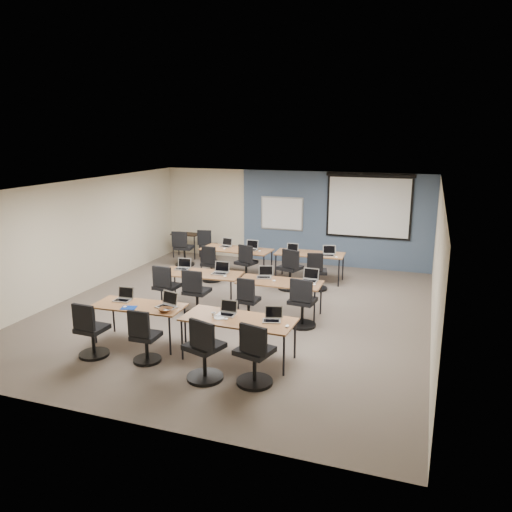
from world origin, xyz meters
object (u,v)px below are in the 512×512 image
at_px(task_chair_4, 166,291).
at_px(spare_chair_a, 208,249).
at_px(laptop_3, 273,317).
at_px(laptop_8, 226,245).
at_px(training_table_back_left, 236,250).
at_px(spare_chair_b, 183,251).
at_px(task_chair_7, 302,307).
at_px(laptop_1, 168,303).
at_px(task_chair_2, 204,354).
at_px(training_table_front_left, 139,308).
at_px(laptop_2, 227,311).
at_px(task_chair_5, 196,296).
at_px(task_chair_9, 246,266).
at_px(task_chair_3, 254,359).
at_px(task_chair_10, 290,273).
at_px(whiteboard, 282,214).
at_px(laptop_11, 328,253).
at_px(training_table_mid_right, 280,284).
at_px(projector_screen, 369,203).
at_px(laptop_6, 265,275).
at_px(laptop_10, 292,251).
at_px(utility_table, 186,237).
at_px(task_chair_8, 211,267).
at_px(training_table_front_right, 238,321).
at_px(laptop_5, 221,271).
at_px(laptop_7, 310,278).
at_px(task_chair_0, 91,334).
at_px(laptop_9, 251,248).
at_px(laptop_4, 183,266).
at_px(training_table_back_right, 310,255).
at_px(task_chair_6, 248,303).
at_px(task_chair_1, 145,341).
at_px(laptop_0, 124,297).

xyz_separation_m(task_chair_4, spare_chair_a, (-0.89, 4.10, -0.02)).
xyz_separation_m(laptop_3, laptop_8, (-2.85, 4.86, 0.00)).
height_order(training_table_back_left, spare_chair_b, spare_chair_b).
bearing_deg(task_chair_7, laptop_1, -136.85).
bearing_deg(task_chair_2, training_table_back_left, 124.78).
relative_size(training_table_front_left, laptop_8, 5.50).
bearing_deg(laptop_2, task_chair_5, 130.91).
distance_m(task_chair_2, task_chair_9, 5.34).
xyz_separation_m(task_chair_3, task_chair_10, (-0.76, 4.80, 0.00)).
relative_size(whiteboard, laptop_11, 3.90).
height_order(whiteboard, laptop_2, whiteboard).
relative_size(training_table_mid_right, task_chair_9, 1.76).
relative_size(projector_screen, task_chair_5, 2.34).
relative_size(laptop_2, task_chair_7, 0.30).
bearing_deg(laptop_6, laptop_8, 109.95).
xyz_separation_m(laptop_10, utility_table, (-3.72, 1.29, -0.14)).
bearing_deg(projector_screen, task_chair_8, -144.58).
bearing_deg(training_table_back_left, training_table_front_right, -64.75).
distance_m(laptop_8, task_chair_9, 1.12).
distance_m(laptop_1, task_chair_4, 1.91).
xyz_separation_m(training_table_front_left, utility_table, (-2.17, 6.11, -0.03)).
distance_m(projector_screen, task_chair_7, 5.11).
relative_size(laptop_5, utility_table, 0.40).
xyz_separation_m(laptop_3, laptop_7, (0.06, 2.45, 0.01)).
xyz_separation_m(training_table_mid_right, task_chair_7, (0.62, -0.54, -0.26)).
distance_m(task_chair_0, task_chair_4, 2.50).
bearing_deg(training_table_back_left, training_table_front_left, -86.92).
bearing_deg(laptop_8, laptop_9, -1.41).
bearing_deg(laptop_2, laptop_4, 130.51).
bearing_deg(whiteboard, task_chair_9, -96.48).
bearing_deg(laptop_2, laptop_10, 91.13).
height_order(laptop_1, laptop_9, laptop_1).
relative_size(laptop_1, spare_chair_a, 0.35).
xyz_separation_m(laptop_9, task_chair_10, (1.30, -0.80, -0.36)).
bearing_deg(task_chair_2, laptop_2, 109.76).
bearing_deg(task_chair_4, task_chair_0, -87.74).
height_order(task_chair_2, utility_table, task_chair_2).
relative_size(training_table_back_left, training_table_back_right, 1.08).
height_order(task_chair_6, utility_table, task_chair_6).
relative_size(task_chair_5, laptop_8, 3.39).
bearing_deg(laptop_2, spare_chair_a, 117.08).
bearing_deg(laptop_7, training_table_mid_right, -154.92).
xyz_separation_m(projector_screen, laptop_8, (-3.59, -1.65, -1.10)).
bearing_deg(laptop_10, task_chair_1, -97.42).
xyz_separation_m(training_table_back_right, laptop_0, (-2.41, -4.80, 0.11)).
xyz_separation_m(training_table_back_left, task_chair_3, (2.48, -5.57, -0.25)).
distance_m(training_table_front_right, laptop_5, 2.81).
relative_size(task_chair_1, spare_chair_b, 0.93).
relative_size(task_chair_1, task_chair_10, 0.92).
distance_m(laptop_0, laptop_2, 2.11).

